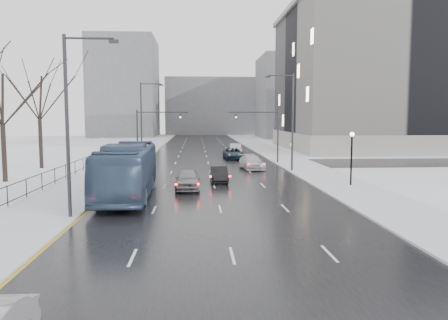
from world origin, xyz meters
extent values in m
cube|color=black|center=(0.00, 60.00, 0.02)|extent=(16.00, 150.00, 0.04)
cube|color=black|center=(0.00, 48.00, 0.02)|extent=(130.00, 10.00, 0.04)
cube|color=silver|center=(-10.50, 60.00, 0.08)|extent=(5.00, 150.00, 0.16)
cube|color=silver|center=(10.50, 60.00, 0.08)|extent=(5.00, 150.00, 0.16)
cube|color=white|center=(-20.00, 60.00, 0.06)|extent=(14.00, 150.00, 0.12)
cube|color=black|center=(-13.00, 30.00, 1.41)|extent=(0.04, 70.00, 0.05)
cube|color=black|center=(-13.00, 30.00, 0.41)|extent=(0.04, 70.00, 0.05)
cylinder|color=black|center=(-13.00, 30.00, 0.81)|extent=(0.06, 0.06, 1.30)
cylinder|color=#2D2D33|center=(8.40, 40.00, 5.00)|extent=(0.20, 0.20, 10.00)
cylinder|color=#2D2D33|center=(7.10, 40.00, 9.80)|extent=(2.60, 0.12, 0.12)
cube|color=#2D2D33|center=(5.80, 40.00, 9.65)|extent=(0.50, 0.25, 0.18)
cylinder|color=#2D2D33|center=(-8.40, 20.00, 5.00)|extent=(0.20, 0.20, 10.00)
cylinder|color=#2D2D33|center=(-7.10, 20.00, 9.80)|extent=(2.60, 0.12, 0.12)
cube|color=#2D2D33|center=(-5.80, 20.00, 9.65)|extent=(0.50, 0.25, 0.18)
cylinder|color=#2D2D33|center=(-8.40, 52.00, 5.00)|extent=(0.20, 0.20, 10.00)
cylinder|color=#2D2D33|center=(-7.10, 52.00, 9.80)|extent=(2.60, 0.12, 0.12)
cube|color=#2D2D33|center=(-5.80, 52.00, 9.65)|extent=(0.50, 0.25, 0.18)
cylinder|color=black|center=(11.00, 30.00, 2.16)|extent=(0.14, 0.14, 4.00)
sphere|color=#FFE5B2|center=(11.00, 30.00, 4.26)|extent=(0.36, 0.36, 0.36)
cylinder|color=#2D2D33|center=(8.40, 48.00, 3.25)|extent=(0.20, 0.20, 6.50)
cylinder|color=#2D2D33|center=(5.40, 48.00, 6.20)|extent=(6.00, 0.12, 0.12)
imported|color=#2D2D33|center=(3.30, 48.00, 5.60)|extent=(0.15, 0.18, 0.90)
sphere|color=#19FF33|center=(3.30, 47.85, 5.60)|extent=(0.16, 0.16, 0.16)
cylinder|color=#2D2D33|center=(-8.40, 48.00, 3.25)|extent=(0.20, 0.20, 6.50)
cylinder|color=#2D2D33|center=(-5.40, 48.00, 6.20)|extent=(6.00, 0.12, 0.12)
imported|color=#2D2D33|center=(-3.30, 48.00, 5.60)|extent=(0.15, 0.18, 0.90)
sphere|color=#19FF33|center=(-3.30, 47.85, 5.60)|extent=(0.16, 0.16, 0.16)
cylinder|color=#2D2D33|center=(9.20, 44.00, 1.41)|extent=(0.06, 0.06, 2.50)
cylinder|color=white|center=(9.20, 44.00, 2.56)|extent=(0.60, 0.03, 0.60)
torus|color=#B20C0C|center=(9.20, 44.00, 2.56)|extent=(0.58, 0.06, 0.58)
cube|color=gray|center=(35.00, 72.00, 12.00)|extent=(40.00, 30.00, 24.00)
cube|color=gray|center=(35.00, 72.00, 24.40)|extent=(41.00, 31.00, 0.80)
cube|color=gray|center=(35.00, 72.00, 1.50)|extent=(40.60, 30.60, 3.00)
cube|color=slate|center=(28.00, 115.00, 11.00)|extent=(24.00, 20.00, 22.00)
cube|color=slate|center=(-22.00, 125.00, 14.00)|extent=(18.00, 22.00, 28.00)
cube|color=slate|center=(4.00, 140.00, 9.00)|extent=(30.00, 18.00, 18.00)
imported|color=#394F6F|center=(-6.27, 26.77, 1.91)|extent=(3.57, 13.49, 3.73)
imported|color=gray|center=(-2.11, 29.40, 0.84)|extent=(1.89, 4.68, 1.59)
imported|color=black|center=(0.50, 33.04, 0.71)|extent=(1.44, 4.08, 1.34)
imported|color=#132739|center=(3.50, 53.85, 0.77)|extent=(2.72, 5.39, 1.46)
imported|color=silver|center=(4.50, 42.30, 0.79)|extent=(2.69, 5.37, 1.50)
imported|color=#A7A5AA|center=(4.50, 61.41, 0.83)|extent=(2.15, 4.96, 1.59)
camera|label=1|loc=(-1.42, -4.13, 5.62)|focal=35.00mm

